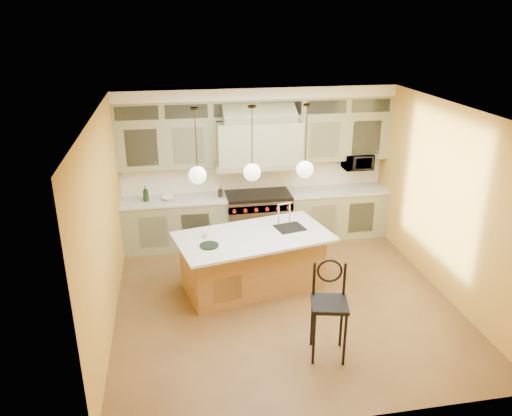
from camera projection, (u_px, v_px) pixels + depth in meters
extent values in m
plane|color=brown|center=(283.00, 299.00, 7.67)|extent=(5.00, 5.00, 0.00)
plane|color=white|center=(287.00, 110.00, 6.61)|extent=(5.00, 5.00, 0.00)
plane|color=gold|center=(255.00, 163.00, 9.43)|extent=(5.00, 0.00, 5.00)
plane|color=gold|center=(344.00, 306.00, 4.85)|extent=(5.00, 0.00, 5.00)
plane|color=gold|center=(105.00, 223.00, 6.73)|extent=(0.00, 5.00, 5.00)
plane|color=gold|center=(446.00, 201.00, 7.54)|extent=(0.00, 5.00, 5.00)
cube|color=gray|center=(176.00, 224.00, 9.24)|extent=(1.90, 0.65, 0.90)
cube|color=gray|center=(336.00, 213.00, 9.75)|extent=(1.90, 0.65, 0.90)
cube|color=silver|center=(174.00, 200.00, 9.07)|extent=(1.90, 0.68, 0.04)
cube|color=silver|center=(337.00, 190.00, 9.58)|extent=(1.90, 0.68, 0.04)
cube|color=silver|center=(255.00, 175.00, 9.49)|extent=(5.00, 0.04, 0.56)
cube|color=gray|center=(166.00, 144.00, 8.83)|extent=(1.75, 0.35, 0.85)
cube|color=gray|center=(342.00, 137.00, 9.36)|extent=(1.75, 0.35, 0.85)
cube|color=gray|center=(258.00, 141.00, 8.92)|extent=(1.50, 0.70, 0.75)
cube|color=#7B7C5B|center=(258.00, 163.00, 9.07)|extent=(1.60, 0.76, 0.10)
cube|color=#333833|center=(256.00, 108.00, 8.87)|extent=(5.00, 0.35, 0.35)
cube|color=white|center=(257.00, 92.00, 8.75)|extent=(5.00, 0.47, 0.20)
cube|color=silver|center=(258.00, 219.00, 9.47)|extent=(1.20, 0.70, 0.90)
cube|color=black|center=(258.00, 195.00, 9.30)|extent=(1.20, 0.70, 0.06)
cube|color=silver|center=(261.00, 209.00, 9.06)|extent=(1.20, 0.06, 0.14)
cube|color=#935A34|center=(252.00, 262.00, 7.86)|extent=(2.24, 1.42, 0.88)
cube|color=silver|center=(254.00, 237.00, 7.64)|extent=(2.54, 1.71, 0.04)
cube|color=black|center=(290.00, 229.00, 7.92)|extent=(0.52, 0.48, 0.05)
cylinder|color=black|center=(314.00, 339.00, 6.13)|extent=(0.04, 0.04, 0.73)
cylinder|color=black|center=(345.00, 340.00, 6.11)|extent=(0.04, 0.04, 0.73)
cylinder|color=black|center=(312.00, 321.00, 6.48)|extent=(0.04, 0.04, 0.73)
cylinder|color=black|center=(341.00, 322.00, 6.46)|extent=(0.04, 0.04, 0.73)
cube|color=black|center=(330.00, 304.00, 6.15)|extent=(0.53, 0.53, 0.05)
torus|color=black|center=(330.00, 271.00, 6.20)|extent=(0.32, 0.10, 0.32)
imported|color=black|center=(358.00, 161.00, 9.52)|extent=(0.54, 0.37, 0.30)
imported|color=#133314|center=(146.00, 194.00, 8.91)|extent=(0.12, 0.12, 0.29)
imported|color=black|center=(220.00, 192.00, 9.15)|extent=(0.10, 0.10, 0.19)
imported|color=silver|center=(170.00, 198.00, 9.02)|extent=(0.27, 0.27, 0.06)
imported|color=white|center=(206.00, 235.00, 7.55)|extent=(0.12, 0.12, 0.10)
cylinder|color=#2D2319|center=(194.00, 108.00, 6.83)|extent=(0.12, 0.12, 0.03)
cylinder|color=#2D2319|center=(196.00, 140.00, 6.99)|extent=(0.02, 0.02, 0.93)
sphere|color=white|center=(197.00, 175.00, 7.18)|extent=(0.26, 0.26, 0.26)
cylinder|color=#2D2319|center=(252.00, 107.00, 6.96)|extent=(0.12, 0.12, 0.03)
cylinder|color=#2D2319|center=(252.00, 138.00, 7.12)|extent=(0.02, 0.02, 0.93)
sphere|color=white|center=(252.00, 172.00, 7.31)|extent=(0.26, 0.26, 0.26)
cylinder|color=#2D2319|center=(307.00, 105.00, 7.09)|extent=(0.12, 0.12, 0.03)
cylinder|color=#2D2319|center=(306.00, 136.00, 7.25)|extent=(0.02, 0.02, 0.93)
sphere|color=white|center=(305.00, 169.00, 7.44)|extent=(0.26, 0.26, 0.26)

